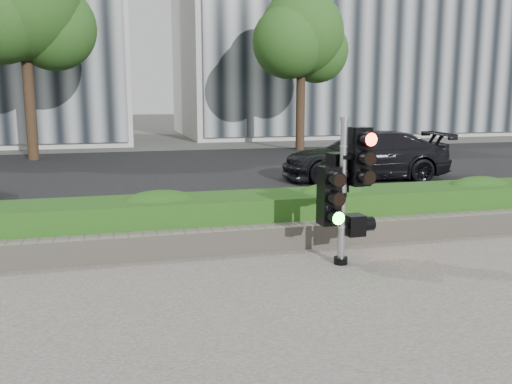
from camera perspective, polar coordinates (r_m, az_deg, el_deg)
ground at (r=6.03m, az=3.96°, el=-11.32°), size 120.00×120.00×0.00m
road at (r=15.58m, az=-7.88°, el=1.95°), size 60.00×13.00×0.02m
curb at (r=8.92m, az=-2.53°, el=-3.78°), size 60.00×0.25×0.12m
stone_wall at (r=7.70m, az=-0.56°, el=-4.94°), size 12.00×0.32×0.34m
hedge at (r=8.28m, az=-1.66°, el=-2.67°), size 12.00×1.00×0.68m
building_right at (r=33.13m, az=8.50°, el=16.62°), size 18.00×10.00×12.00m
tree_left at (r=20.25m, az=-23.36°, el=17.41°), size 4.61×4.03×7.34m
tree_right at (r=22.22m, az=4.72°, el=15.99°), size 4.10×3.58×6.53m
traffic_signal at (r=7.03m, az=9.20°, el=0.84°), size 0.67×0.51×1.91m
car_dark at (r=14.45m, az=11.40°, el=3.78°), size 4.52×2.21×1.27m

